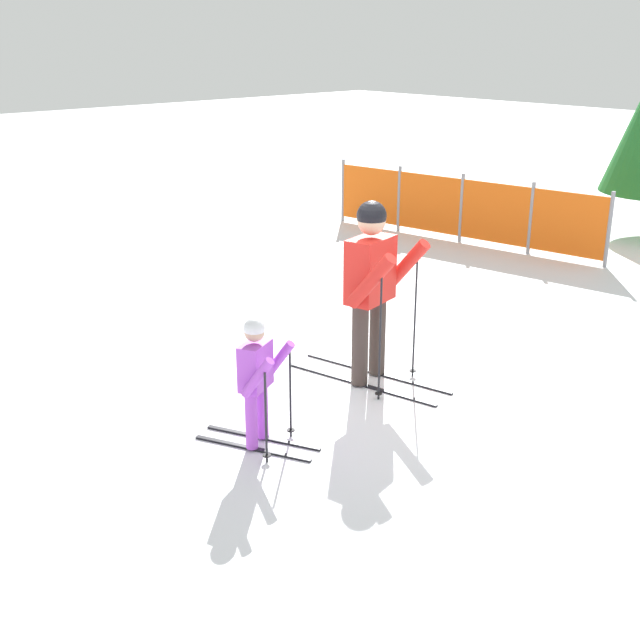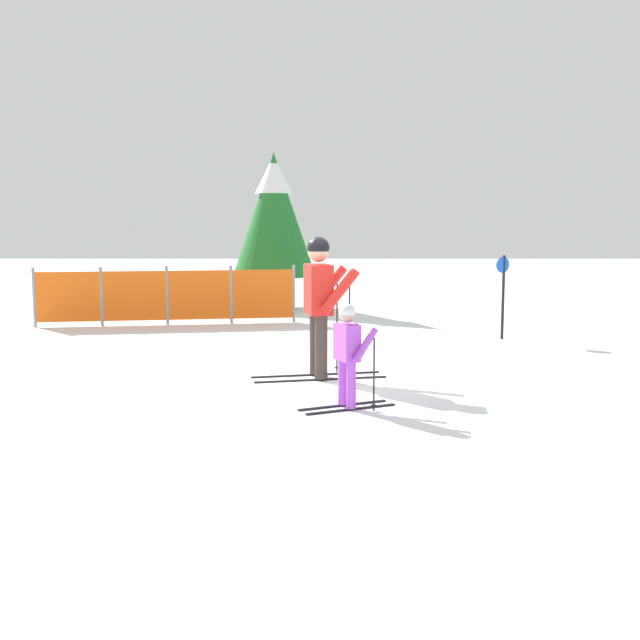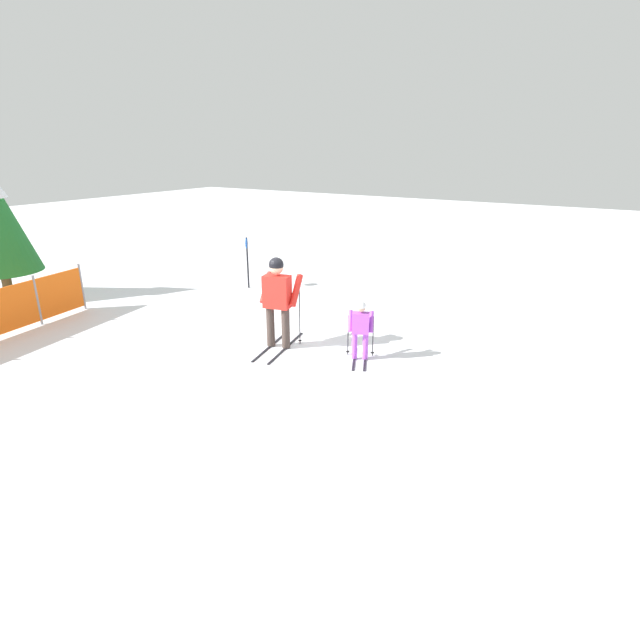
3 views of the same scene
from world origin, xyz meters
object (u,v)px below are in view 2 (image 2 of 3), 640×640
at_px(skier_adult, 320,294).
at_px(conifer_far, 274,213).
at_px(skier_child, 348,348).
at_px(safety_fence, 167,295).
at_px(trail_marker, 503,288).

height_order(skier_adult, conifer_far, conifer_far).
bearing_deg(skier_child, conifer_far, 72.62).
bearing_deg(skier_adult, safety_fence, 107.42).
relative_size(skier_adult, conifer_far, 0.52).
distance_m(skier_child, conifer_far, 9.99).
xyz_separation_m(skier_adult, conifer_far, (-1.06, 8.10, 1.10)).
distance_m(skier_adult, safety_fence, 6.06).
xyz_separation_m(safety_fence, trail_marker, (6.15, -1.87, 0.32)).
bearing_deg(trail_marker, conifer_far, 131.66).
relative_size(safety_fence, conifer_far, 1.41).
relative_size(skier_adult, trail_marker, 1.28).
relative_size(skier_child, conifer_far, 0.33).
bearing_deg(trail_marker, skier_adult, -133.05).
relative_size(skier_adult, safety_fence, 0.37).
bearing_deg(skier_adult, trail_marker, 34.59).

